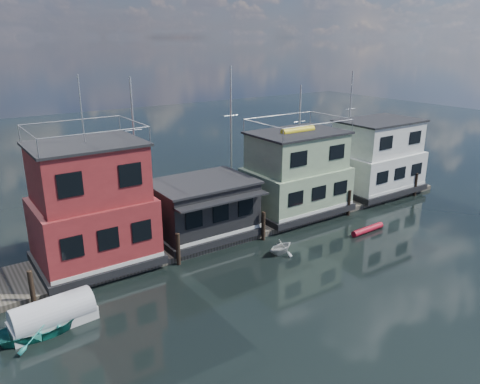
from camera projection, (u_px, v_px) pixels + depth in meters
ground at (320, 309)px, 25.87m from camera, size 160.00×160.00×0.00m
dock at (209, 234)px, 35.19m from camera, size 48.00×5.00×0.40m
houseboat_red at (92, 207)px, 29.40m from camera, size 7.40×5.90×11.86m
houseboat_dark at (203, 208)px, 34.21m from camera, size 7.40×6.10×4.06m
houseboat_green at (296, 174)px, 38.71m from camera, size 8.40×5.90×7.03m
houseboat_white at (377, 157)px, 44.09m from camera, size 8.40×5.90×6.66m
pilings at (225, 236)px, 32.54m from camera, size 42.28×0.28×2.20m
background_masts at (219, 143)px, 40.77m from camera, size 36.40×0.16×12.00m
red_kayak at (368, 229)px, 35.93m from camera, size 3.23×0.59×0.47m
dinghy_white at (281, 247)px, 32.23m from camera, size 2.33×2.08×1.11m
tarp_runabout at (53, 315)px, 24.12m from camera, size 4.34×2.02×1.71m
dinghy_teal at (43, 326)px, 23.59m from camera, size 4.20×3.04×0.86m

